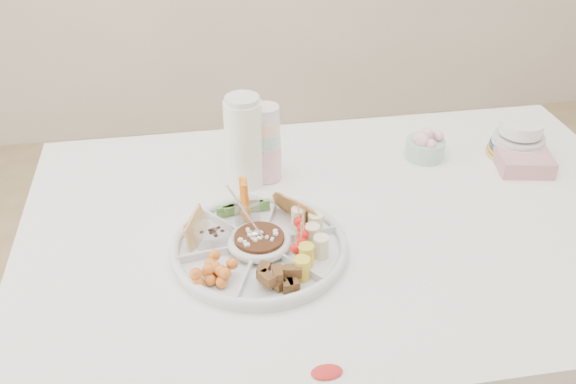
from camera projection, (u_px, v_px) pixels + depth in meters
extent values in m
cube|color=white|center=(341.00, 335.00, 1.71)|extent=(1.52, 1.02, 0.76)
cylinder|color=silver|center=(259.00, 245.00, 1.39)|extent=(0.43, 0.43, 0.04)
cylinder|color=#57210F|center=(259.00, 242.00, 1.39)|extent=(0.12, 0.12, 0.04)
cylinder|color=#C1E5BC|center=(266.00, 142.00, 1.61)|extent=(0.08, 0.08, 0.21)
cylinder|color=white|center=(244.00, 141.00, 1.58)|extent=(0.11, 0.11, 0.24)
cylinder|color=#97D2B0|center=(426.00, 144.00, 1.74)|extent=(0.14, 0.14, 0.08)
cube|color=#C98A91|center=(524.00, 162.00, 1.69)|extent=(0.16, 0.14, 0.05)
cylinder|color=#E1C748|center=(519.00, 138.00, 1.74)|extent=(0.20, 0.20, 0.10)
cube|color=white|center=(310.00, 377.00, 1.11)|extent=(0.30, 0.18, 0.01)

